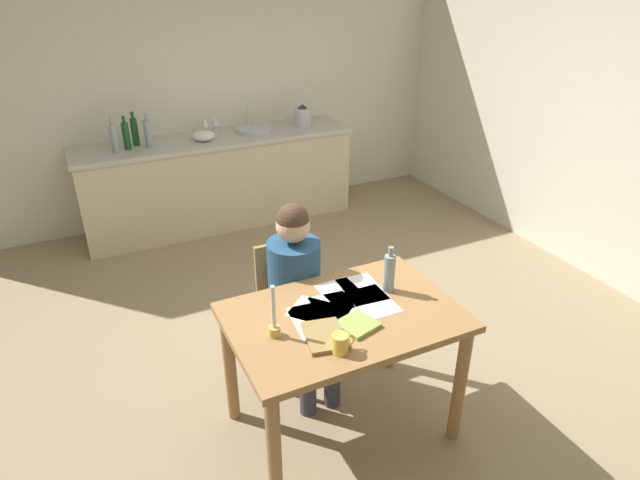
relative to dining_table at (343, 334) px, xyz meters
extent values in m
cube|color=#937F60|center=(0.19, 0.78, -0.68)|extent=(5.20, 5.20, 0.04)
cube|color=beige|center=(0.19, 3.38, 0.64)|extent=(5.20, 0.12, 2.60)
cube|color=beige|center=(2.79, 0.78, 0.64)|extent=(0.12, 5.20, 2.60)
cube|color=beige|center=(0.19, 3.02, -0.23)|extent=(2.65, 0.60, 0.86)
cube|color=#B7B2A8|center=(0.19, 3.02, 0.22)|extent=(2.69, 0.64, 0.04)
cube|color=#9E7042|center=(0.00, 0.00, 0.11)|extent=(1.20, 0.80, 0.04)
cylinder|color=#9E7042|center=(-0.54, -0.34, -0.29)|extent=(0.07, 0.07, 0.75)
cylinder|color=#9E7042|center=(0.54, -0.34, -0.29)|extent=(0.07, 0.07, 0.75)
cylinder|color=#9E7042|center=(-0.54, 0.34, -0.29)|extent=(0.07, 0.07, 0.75)
cylinder|color=#9E7042|center=(0.54, 0.34, -0.29)|extent=(0.07, 0.07, 0.75)
cube|color=#9E7042|center=(-0.04, 0.58, -0.21)|extent=(0.41, 0.41, 0.04)
cube|color=#9E7042|center=(-0.04, 0.77, 0.00)|extent=(0.36, 0.04, 0.40)
cylinder|color=#9E7042|center=(-0.21, 0.42, -0.44)|extent=(0.04, 0.04, 0.44)
cylinder|color=#9E7042|center=(0.13, 0.41, -0.44)|extent=(0.04, 0.04, 0.44)
cylinder|color=#9E7042|center=(-0.21, 0.76, -0.44)|extent=(0.04, 0.04, 0.44)
cylinder|color=#9E7042|center=(0.13, 0.75, -0.44)|extent=(0.04, 0.04, 0.44)
cylinder|color=navy|center=(-0.04, 0.56, 0.04)|extent=(0.33, 0.33, 0.50)
sphere|color=#D8AD8C|center=(-0.04, 0.56, 0.40)|extent=(0.20, 0.20, 0.20)
sphere|color=#473323|center=(-0.04, 0.56, 0.44)|extent=(0.19, 0.19, 0.19)
cylinder|color=#383847|center=(-0.12, 0.37, -0.21)|extent=(0.14, 0.38, 0.13)
cylinder|color=#383847|center=(-0.13, 0.18, -0.43)|extent=(0.10, 0.10, 0.45)
cylinder|color=#383847|center=(0.04, 0.37, -0.21)|extent=(0.14, 0.38, 0.13)
cylinder|color=#383847|center=(0.03, 0.18, -0.43)|extent=(0.10, 0.10, 0.45)
cylinder|color=#F2CC4C|center=(-0.16, -0.26, 0.18)|extent=(0.08, 0.08, 0.10)
torus|color=#F2CC4C|center=(-0.12, -0.26, 0.18)|extent=(0.07, 0.01, 0.07)
cylinder|color=gold|center=(-0.39, -0.01, 0.15)|extent=(0.06, 0.06, 0.05)
cylinder|color=white|center=(-0.39, -0.01, 0.29)|extent=(0.02, 0.02, 0.23)
cube|color=olive|center=(-0.18, -0.13, 0.14)|extent=(0.23, 0.28, 0.02)
cube|color=#94B04F|center=(0.01, -0.12, 0.14)|extent=(0.22, 0.21, 0.02)
cube|color=white|center=(0.19, 0.04, 0.13)|extent=(0.21, 0.30, 0.00)
cube|color=white|center=(0.09, 0.17, 0.13)|extent=(0.23, 0.31, 0.00)
cube|color=white|center=(-0.16, 0.02, 0.13)|extent=(0.24, 0.31, 0.00)
cube|color=white|center=(0.21, 0.17, 0.13)|extent=(0.23, 0.31, 0.00)
cube|color=white|center=(-0.02, 0.06, 0.13)|extent=(0.24, 0.31, 0.00)
cube|color=white|center=(-0.11, 0.07, 0.13)|extent=(0.35, 0.36, 0.00)
cylinder|color=#8C999E|center=(0.33, 0.09, 0.24)|extent=(0.06, 0.06, 0.22)
cylinder|color=#8C999E|center=(0.33, 0.09, 0.37)|extent=(0.03, 0.03, 0.05)
cylinder|color=#B2B7BC|center=(0.59, 3.02, 0.26)|extent=(0.36, 0.36, 0.04)
cylinder|color=silver|center=(0.59, 3.18, 0.36)|extent=(0.02, 0.02, 0.24)
cylinder|color=#8C999E|center=(-0.73, 2.93, 0.37)|extent=(0.06, 0.06, 0.25)
cylinder|color=#8C999E|center=(-0.73, 2.93, 0.52)|extent=(0.03, 0.03, 0.06)
cylinder|color=#194C23|center=(-0.63, 2.98, 0.36)|extent=(0.06, 0.06, 0.24)
cylinder|color=#194C23|center=(-0.63, 2.98, 0.51)|extent=(0.03, 0.03, 0.06)
cylinder|color=#194C23|center=(-0.54, 3.07, 0.36)|extent=(0.06, 0.06, 0.25)
cylinder|color=#194C23|center=(-0.54, 3.07, 0.52)|extent=(0.03, 0.03, 0.06)
cylinder|color=#8C999E|center=(-0.44, 2.95, 0.36)|extent=(0.07, 0.07, 0.25)
cylinder|color=#8C999E|center=(-0.44, 2.95, 0.52)|extent=(0.03, 0.03, 0.06)
ellipsoid|color=white|center=(0.06, 2.95, 0.29)|extent=(0.21, 0.21, 0.09)
cylinder|color=#B7BABF|center=(1.12, 3.02, 0.33)|extent=(0.18, 0.18, 0.18)
cone|color=#262628|center=(1.12, 3.02, 0.44)|extent=(0.11, 0.11, 0.04)
cylinder|color=silver|center=(0.24, 3.17, 0.24)|extent=(0.06, 0.06, 0.00)
cylinder|color=silver|center=(0.24, 3.17, 0.28)|extent=(0.01, 0.01, 0.07)
cone|color=silver|center=(0.24, 3.17, 0.36)|extent=(0.07, 0.07, 0.08)
cylinder|color=silver|center=(0.14, 3.17, 0.24)|extent=(0.06, 0.06, 0.00)
cylinder|color=silver|center=(0.14, 3.17, 0.28)|extent=(0.01, 0.01, 0.07)
cone|color=silver|center=(0.14, 3.17, 0.36)|extent=(0.07, 0.07, 0.08)
camera|label=1|loc=(-1.12, -2.04, 1.76)|focal=30.46mm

